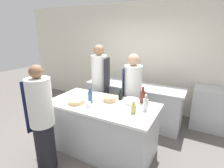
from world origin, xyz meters
The scene contains 18 objects.
ground_plane centered at (0.00, 0.00, 0.00)m, with size 16.00×16.00×0.00m, color #605B56.
wall_back centered at (0.00, 2.13, 1.40)m, with size 8.00×0.06×2.80m.
prep_counter centered at (0.00, 0.00, 0.45)m, with size 1.86×0.93×0.90m.
pass_counter centered at (0.09, 1.23, 0.45)m, with size 2.23×0.63×0.90m.
oven_range centered at (1.71, 1.78, 0.46)m, with size 0.79×0.60×0.91m.
chef_at_prep_near centered at (-0.55, -0.80, 0.83)m, with size 0.39×0.38×1.65m.
chef_at_stove centered at (-0.55, 0.79, 0.92)m, with size 0.38×0.36×1.81m.
chef_at_pass_far centered at (0.27, 0.69, 0.85)m, with size 0.39×0.38×1.68m.
bottle_olive_oil centered at (0.59, 0.36, 1.02)m, with size 0.09×0.09×0.28m.
bottle_vinegar centered at (-0.19, -0.07, 1.01)m, with size 0.08×0.08×0.28m.
bottle_wine centered at (0.19, 0.32, 0.98)m, with size 0.08×0.08×0.19m.
bottle_cooking_oil centered at (0.60, -0.09, 0.98)m, with size 0.08×0.08×0.19m.
bottle_sauce centered at (0.72, 0.09, 1.00)m, with size 0.08×0.08×0.25m.
bowl_mixing_large centered at (-0.39, -0.20, 0.94)m, with size 0.27×0.27×0.06m.
bowl_prep_small centered at (0.43, 0.25, 0.94)m, with size 0.26×0.26×0.07m.
bowl_ceramic_blue centered at (0.06, 0.15, 0.95)m, with size 0.23×0.23×0.08m.
cup centered at (-0.12, -0.24, 0.95)m, with size 0.08×0.08×0.09m.
cutting_board centered at (-0.29, 0.15, 0.91)m, with size 0.35×0.25×0.01m.
Camera 1 is at (1.44, -2.33, 2.08)m, focal length 28.00 mm.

